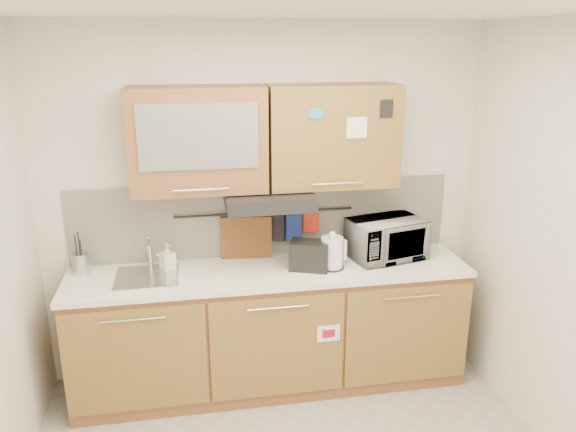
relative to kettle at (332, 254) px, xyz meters
name	(u,v)px	position (x,y,z in m)	size (l,w,h in m)	color
ceiling	(309,6)	(-0.43, -1.14, 1.57)	(3.20, 3.20, 0.00)	white
wall_back	(264,205)	(-0.43, 0.36, 0.27)	(3.20, 3.20, 0.00)	silver
base_cabinet	(271,334)	(-0.43, 0.06, -0.62)	(2.80, 0.64, 0.88)	#935934
countertop	(271,272)	(-0.43, 0.05, -0.13)	(2.82, 0.62, 0.04)	white
backsplash	(264,219)	(-0.43, 0.35, 0.17)	(2.80, 0.02, 0.56)	silver
upper_cabinets	(266,138)	(-0.44, 0.19, 0.80)	(1.82, 0.37, 0.70)	#935934
range_hood	(269,199)	(-0.43, 0.11, 0.39)	(0.60, 0.46, 0.10)	black
sink	(147,276)	(-1.28, 0.07, -0.10)	(0.42, 0.40, 0.26)	silver
utensil_rail	(265,213)	(-0.43, 0.31, 0.23)	(0.02, 0.02, 1.30)	black
utensil_crock	(81,263)	(-1.73, 0.22, -0.03)	(0.16, 0.16, 0.30)	#ACABB0
kettle	(332,254)	(0.00, 0.00, 0.00)	(0.20, 0.18, 0.27)	white
toaster	(310,255)	(-0.16, 0.01, 0.00)	(0.31, 0.25, 0.21)	black
microwave	(386,239)	(0.44, 0.13, 0.04)	(0.53, 0.36, 0.29)	#999999
soap_bottle	(168,257)	(-1.14, 0.17, -0.01)	(0.09, 0.09, 0.20)	#999999
cutting_board	(246,247)	(-0.57, 0.30, -0.02)	(0.37, 0.03, 0.46)	brown
oven_mitt	(293,227)	(-0.22, 0.30, 0.11)	(0.12, 0.03, 0.20)	navy
dark_pouch	(276,228)	(-0.35, 0.30, 0.11)	(0.12, 0.04, 0.20)	black
pot_holder	(311,223)	(-0.09, 0.30, 0.14)	(0.12, 0.02, 0.15)	#AD2917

